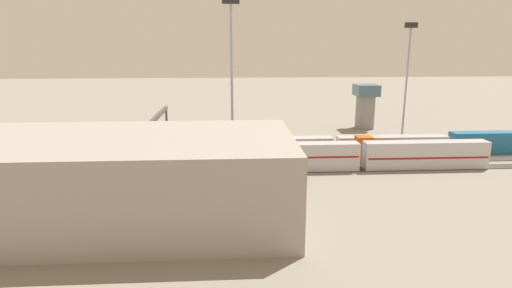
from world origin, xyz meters
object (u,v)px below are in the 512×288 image
(train_on_track_4, at_px, (229,158))
(train_on_track_2, at_px, (266,147))
(light_mast_0, at_px, (408,67))
(train_on_track_1, at_px, (117,143))
(train_on_track_3, at_px, (377,151))
(control_tower, at_px, (366,103))
(maintenance_shed, at_px, (118,180))
(light_mast_1, at_px, (232,67))
(signal_gantry, at_px, (157,122))
(train_on_track_0, at_px, (202,136))

(train_on_track_4, bearing_deg, train_on_track_2, -126.97)
(train_on_track_4, height_order, light_mast_0, light_mast_0)
(train_on_track_4, bearing_deg, train_on_track_1, -32.29)
(train_on_track_3, xyz_separation_m, control_tower, (-7.88, -32.42, 4.86))
(train_on_track_3, distance_m, maintenance_shed, 50.08)
(train_on_track_2, height_order, light_mast_0, light_mast_0)
(control_tower, bearing_deg, light_mast_1, 47.82)
(signal_gantry, distance_m, maintenance_shed, 30.55)
(train_on_track_0, relative_size, train_on_track_3, 1.00)
(train_on_track_0, relative_size, signal_gantry, 0.40)
(train_on_track_4, relative_size, light_mast_0, 3.52)
(train_on_track_3, xyz_separation_m, train_on_track_2, (21.40, -5.00, -0.11))
(train_on_track_1, height_order, signal_gantry, signal_gantry)
(light_mast_0, bearing_deg, train_on_track_3, 54.88)
(train_on_track_1, height_order, train_on_track_3, train_on_track_3)
(train_on_track_0, distance_m, light_mast_1, 28.72)
(train_on_track_2, distance_m, maintenance_shed, 37.52)
(light_mast_1, xyz_separation_m, signal_gantry, (14.92, -12.37, -11.39))
(train_on_track_3, distance_m, light_mast_1, 33.55)
(light_mast_1, height_order, signal_gantry, light_mast_1)
(train_on_track_1, relative_size, control_tower, 3.97)
(signal_gantry, bearing_deg, train_on_track_4, 144.77)
(light_mast_0, distance_m, control_tower, 18.71)
(train_on_track_0, relative_size, train_on_track_2, 0.09)
(train_on_track_2, relative_size, light_mast_1, 3.84)
(train_on_track_0, relative_size, maintenance_shed, 0.22)
(train_on_track_1, height_order, maintenance_shed, maintenance_shed)
(train_on_track_4, xyz_separation_m, train_on_track_3, (-28.93, -5.00, -0.44))
(light_mast_0, bearing_deg, maintenance_shed, 37.85)
(train_on_track_4, relative_size, maintenance_shed, 2.13)
(train_on_track_4, height_order, signal_gantry, signal_gantry)
(train_on_track_4, height_order, control_tower, control_tower)
(light_mast_0, relative_size, control_tower, 2.28)
(signal_gantry, xyz_separation_m, maintenance_shed, (-0.11, 30.50, -1.81))
(light_mast_0, height_order, control_tower, light_mast_0)
(signal_gantry, bearing_deg, maintenance_shed, 90.22)
(train_on_track_0, height_order, light_mast_0, light_mast_0)
(signal_gantry, relative_size, control_tower, 2.10)
(control_tower, bearing_deg, train_on_track_2, 43.12)
(train_on_track_1, bearing_deg, light_mast_1, 144.65)
(train_on_track_3, bearing_deg, train_on_track_0, -23.18)
(train_on_track_0, xyz_separation_m, control_tower, (-42.91, -17.42, 4.86))
(train_on_track_0, bearing_deg, signal_gantry, 51.13)
(train_on_track_2, bearing_deg, train_on_track_3, 166.85)
(train_on_track_3, relative_size, maintenance_shed, 0.22)
(train_on_track_1, bearing_deg, control_tower, -159.68)
(train_on_track_4, xyz_separation_m, train_on_track_0, (6.10, -20.00, -0.44))
(train_on_track_0, relative_size, light_mast_1, 0.33)
(train_on_track_1, distance_m, signal_gantry, 12.08)
(train_on_track_4, bearing_deg, control_tower, -134.53)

